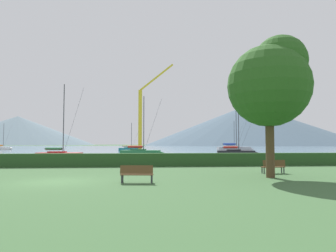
# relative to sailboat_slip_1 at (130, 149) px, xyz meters

# --- Properties ---
(ground_plane) EXTENTS (1000.00, 1000.00, 0.00)m
(ground_plane) POSITION_rel_sailboat_slip_1_xyz_m (-1.70, -65.90, -0.55)
(ground_plane) COLOR #385B33
(harbor_water) EXTENTS (320.00, 246.00, 0.00)m
(harbor_water) POSITION_rel_sailboat_slip_1_xyz_m (-1.70, 71.10, -0.54)
(harbor_water) COLOR slate
(harbor_water) RESTS_ON ground_plane
(hedge_line) EXTENTS (80.00, 1.20, 1.20)m
(hedge_line) POSITION_rel_sailboat_slip_1_xyz_m (-1.70, -54.90, 0.05)
(hedge_line) COLOR #284C23
(hedge_line) RESTS_ON ground_plane
(sailboat_slip_1) EXTENTS (6.67, 2.27, 7.65)m
(sailboat_slip_1) POSITION_rel_sailboat_slip_1_xyz_m (0.00, 0.00, 0.00)
(sailboat_slip_1) COLOR #19707A
(sailboat_slip_1) RESTS_ON harbor_water
(sailboat_slip_2) EXTENTS (7.10, 3.38, 7.72)m
(sailboat_slip_2) POSITION_rel_sailboat_slip_1_xyz_m (18.68, -33.84, 0.03)
(sailboat_slip_2) COLOR black
(sailboat_slip_2) RESTS_ON harbor_water
(sailboat_slip_3) EXTENTS (7.82, 3.68, 9.52)m
(sailboat_slip_3) POSITION_rel_sailboat_slip_1_xyz_m (33.10, 14.98, 0.09)
(sailboat_slip_3) COLOR navy
(sailboat_slip_3) RESTS_ON harbor_water
(sailboat_slip_4) EXTENTS (9.33, 3.04, 11.22)m
(sailboat_slip_4) POSITION_rel_sailboat_slip_1_xyz_m (26.19, -8.64, 0.22)
(sailboat_slip_4) COLOR #9E9EA3
(sailboat_slip_4) RESTS_ON harbor_water
(sailboat_slip_5) EXTENTS (6.74, 2.82, 10.05)m
(sailboat_slip_5) POSITION_rel_sailboat_slip_1_xyz_m (-7.75, -41.54, 0.02)
(sailboat_slip_5) COLOR red
(sailboat_slip_5) RESTS_ON harbor_water
(sailboat_slip_6) EXTENTS (6.99, 2.83, 8.60)m
(sailboat_slip_6) POSITION_rel_sailboat_slip_1_xyz_m (-41.83, 20.09, 0.03)
(sailboat_slip_6) COLOR white
(sailboat_slip_6) RESTS_ON harbor_water
(sailboat_slip_8) EXTENTS (7.52, 3.69, 9.94)m
(sailboat_slip_8) POSITION_rel_sailboat_slip_1_xyz_m (2.97, -32.81, 0.07)
(sailboat_slip_8) COLOR #236B38
(sailboat_slip_8) RESTS_ON harbor_water
(park_bench_near_path) EXTENTS (1.79, 0.67, 0.95)m
(park_bench_near_path) POSITION_rel_sailboat_slip_1_xyz_m (2.72, -66.83, -0.01)
(park_bench_near_path) COLOR brown
(park_bench_near_path) RESTS_ON ground_plane
(park_bench_under_tree) EXTENTS (1.67, 0.57, 0.95)m
(park_bench_under_tree) POSITION_rel_sailboat_slip_1_xyz_m (12.24, -62.45, -0.01)
(park_bench_under_tree) COLOR brown
(park_bench_under_tree) RESTS_ON ground_plane
(park_tree) EXTENTS (5.16, 5.16, 8.96)m
(park_tree) POSITION_rel_sailboat_slip_1_xyz_m (11.10, -64.93, 5.50)
(park_tree) COLOR #4C3823
(park_tree) RESTS_ON ground_plane
(dock_crane) EXTENTS (8.35, 2.00, 19.99)m
(dock_crane) POSITION_rel_sailboat_slip_1_xyz_m (3.10, -15.75, 5.98)
(dock_crane) COLOR #333338
(dock_crane) RESTS_ON ground_plane
(distant_hill_west_ridge) EXTENTS (202.04, 202.04, 38.59)m
(distant_hill_west_ridge) POSITION_rel_sailboat_slip_1_xyz_m (-161.90, 342.22, 18.75)
(distant_hill_west_ridge) COLOR slate
(distant_hill_west_ridge) RESTS_ON ground_plane
(distant_hill_central_peak) EXTENTS (220.90, 220.90, 43.21)m
(distant_hill_central_peak) POSITION_rel_sailboat_slip_1_xyz_m (117.09, 232.48, 21.06)
(distant_hill_central_peak) COLOR #425666
(distant_hill_central_peak) RESTS_ON ground_plane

